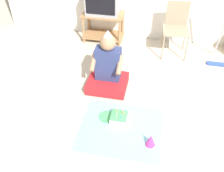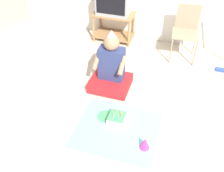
% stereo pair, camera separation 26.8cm
% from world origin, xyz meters
% --- Properties ---
extents(ground_plane, '(16.00, 16.00, 0.00)m').
position_xyz_m(ground_plane, '(0.00, 0.00, 0.00)').
color(ground_plane, '#BCB29E').
extents(tv_stand, '(0.72, 0.41, 0.52)m').
position_xyz_m(tv_stand, '(-1.27, 1.97, 0.31)').
color(tv_stand, '#997047').
rests_on(tv_stand, ground_plane).
extents(tv, '(0.56, 0.39, 0.47)m').
position_xyz_m(tv, '(-1.27, 1.98, 0.75)').
color(tv, '#99999E').
rests_on(tv, tv_stand).
extents(folding_chair, '(0.45, 0.43, 0.87)m').
position_xyz_m(folding_chair, '(-0.01, 1.79, 0.51)').
color(folding_chair, gray).
rests_on(folding_chair, ground_plane).
extents(dust_mop, '(0.28, 0.37, 1.26)m').
position_xyz_m(dust_mop, '(0.71, 1.63, 0.37)').
color(dust_mop, '#2D4CB2').
rests_on(dust_mop, ground_plane).
extents(person_seated, '(0.56, 0.49, 0.90)m').
position_xyz_m(person_seated, '(-0.90, 0.65, 0.29)').
color(person_seated, red).
rests_on(person_seated, ground_plane).
extents(party_cloth, '(1.01, 0.88, 0.01)m').
position_xyz_m(party_cloth, '(-0.57, -0.13, 0.00)').
color(party_cloth, '#7FC6E0').
rests_on(party_cloth, ground_plane).
extents(birthday_cake, '(0.21, 0.21, 0.17)m').
position_xyz_m(birthday_cake, '(-0.62, 0.00, 0.05)').
color(birthday_cake, '#F4E0C6').
rests_on(birthday_cake, party_cloth).
extents(party_hat_blue, '(0.12, 0.12, 0.16)m').
position_xyz_m(party_hat_blue, '(-0.20, -0.30, 0.09)').
color(party_hat_blue, '#CC338C').
rests_on(party_hat_blue, party_cloth).
extents(paper_plate, '(0.21, 0.21, 0.01)m').
position_xyz_m(paper_plate, '(-0.78, 0.03, 0.01)').
color(paper_plate, '#4CB266').
rests_on(paper_plate, party_cloth).
extents(plastic_spoon_near, '(0.07, 0.14, 0.01)m').
position_xyz_m(plastic_spoon_near, '(-0.71, -0.06, 0.01)').
color(plastic_spoon_near, white).
rests_on(plastic_spoon_near, party_cloth).
extents(plastic_spoon_far, '(0.05, 0.14, 0.01)m').
position_xyz_m(plastic_spoon_far, '(-0.66, -0.09, 0.01)').
color(plastic_spoon_far, white).
rests_on(plastic_spoon_far, party_cloth).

